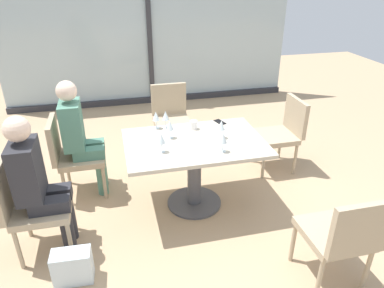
{
  "coord_description": "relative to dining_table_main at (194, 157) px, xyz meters",
  "views": [
    {
      "loc": [
        -0.73,
        -2.97,
        2.25
      ],
      "look_at": [
        0.0,
        0.1,
        0.65
      ],
      "focal_mm": 33.28,
      "sensor_mm": 36.0,
      "label": 1
    }
  ],
  "objects": [
    {
      "name": "chair_far_left",
      "position": [
        -1.2,
        0.5,
        -0.06
      ],
      "size": [
        0.5,
        0.46,
        0.87
      ],
      "color": "tan",
      "rests_on": "ground_plane"
    },
    {
      "name": "chair_far_right",
      "position": [
        1.2,
        0.5,
        -0.06
      ],
      "size": [
        0.5,
        0.46,
        0.87
      ],
      "color": "tan",
      "rests_on": "ground_plane"
    },
    {
      "name": "wine_glass_5",
      "position": [
        -0.34,
        -0.14,
        0.31
      ],
      "size": [
        0.07,
        0.07,
        0.18
      ],
      "color": "silver",
      "rests_on": "dining_table_main"
    },
    {
      "name": "wine_glass_3",
      "position": [
        0.27,
        0.01,
        0.31
      ],
      "size": [
        0.07,
        0.07,
        0.18
      ],
      "color": "silver",
      "rests_on": "dining_table_main"
    },
    {
      "name": "person_far_left",
      "position": [
        -1.09,
        0.5,
        0.15
      ],
      "size": [
        0.39,
        0.34,
        1.26
      ],
      "color": "#4C7F6B",
      "rests_on": "ground_plane"
    },
    {
      "name": "person_side_end",
      "position": [
        -1.38,
        -0.33,
        0.15
      ],
      "size": [
        0.39,
        0.34,
        1.26
      ],
      "color": "#28282D",
      "rests_on": "ground_plane"
    },
    {
      "name": "window_wall_backdrop",
      "position": [
        0.0,
        3.2,
        0.66
      ],
      "size": [
        4.93,
        0.1,
        2.7
      ],
      "color": "#A5B7BC",
      "rests_on": "ground_plane"
    },
    {
      "name": "dining_table_main",
      "position": [
        0.0,
        0.0,
        0.0
      ],
      "size": [
        1.34,
        0.9,
        0.73
      ],
      "color": "#BCB29E",
      "rests_on": "ground_plane"
    },
    {
      "name": "wine_glass_4",
      "position": [
        0.2,
        -0.26,
        0.31
      ],
      "size": [
        0.07,
        0.07,
        0.18
      ],
      "color": "silver",
      "rests_on": "dining_table_main"
    },
    {
      "name": "chair_side_end",
      "position": [
        -1.49,
        -0.33,
        -0.06
      ],
      "size": [
        0.5,
        0.46,
        0.87
      ],
      "color": "tan",
      "rests_on": "ground_plane"
    },
    {
      "name": "coffee_cup",
      "position": [
        0.06,
        0.28,
        0.22
      ],
      "size": [
        0.08,
        0.08,
        0.09
      ],
      "primitive_type": "cylinder",
      "color": "white",
      "rests_on": "dining_table_main"
    },
    {
      "name": "chair_front_right",
      "position": [
        0.81,
        -1.27,
        -0.06
      ],
      "size": [
        0.46,
        0.5,
        0.87
      ],
      "color": "tan",
      "rests_on": "ground_plane"
    },
    {
      "name": "wine_glass_1",
      "position": [
        -0.31,
        0.38,
        0.31
      ],
      "size": [
        0.07,
        0.07,
        0.18
      ],
      "color": "silver",
      "rests_on": "dining_table_main"
    },
    {
      "name": "wine_glass_2",
      "position": [
        -0.21,
        0.13,
        0.31
      ],
      "size": [
        0.07,
        0.07,
        0.18
      ],
      "color": "silver",
      "rests_on": "dining_table_main"
    },
    {
      "name": "cell_phone_on_table",
      "position": [
        0.37,
        0.38,
        0.18
      ],
      "size": [
        0.11,
        0.16,
        0.01
      ],
      "primitive_type": "cube",
      "rotation": [
        0.0,
        0.0,
        0.31
      ],
      "color": "black",
      "rests_on": "dining_table_main"
    },
    {
      "name": "ground_plane",
      "position": [
        0.0,
        0.0,
        -0.55
      ],
      "size": [
        12.0,
        12.0,
        0.0
      ],
      "primitive_type": "plane",
      "color": "tan"
    },
    {
      "name": "wine_glass_0",
      "position": [
        -0.21,
        0.38,
        0.31
      ],
      "size": [
        0.07,
        0.07,
        0.18
      ],
      "color": "silver",
      "rests_on": "dining_table_main"
    },
    {
      "name": "handbag_0",
      "position": [
        -1.17,
        -0.77,
        -0.41
      ],
      "size": [
        0.31,
        0.18,
        0.28
      ],
      "primitive_type": "cube",
      "rotation": [
        0.0,
        0.0,
        -0.05
      ],
      "color": "silver",
      "rests_on": "ground_plane"
    },
    {
      "name": "chair_near_window",
      "position": [
        0.0,
        1.27,
        -0.06
      ],
      "size": [
        0.46,
        0.51,
        0.87
      ],
      "color": "tan",
      "rests_on": "ground_plane"
    }
  ]
}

